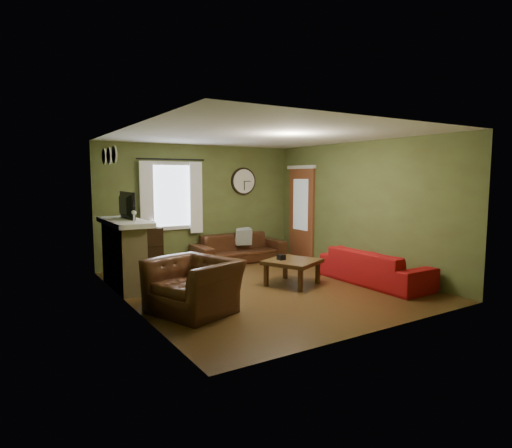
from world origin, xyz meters
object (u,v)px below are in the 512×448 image
sofa_red (375,267)px  bookshelf (144,249)px  coffee_table (292,272)px  sofa_brown (239,248)px  armchair (194,286)px

sofa_red → bookshelf: bearing=43.4°
coffee_table → sofa_brown: bearing=84.0°
coffee_table → bookshelf: bearing=124.9°
sofa_red → coffee_table: 1.49m
sofa_brown → armchair: 3.66m
sofa_brown → sofa_red: sofa_brown is taller
bookshelf → coffee_table: 3.21m
bookshelf → sofa_red: (3.14, -3.33, -0.13)m
bookshelf → coffee_table: (1.83, -2.63, -0.20)m
sofa_brown → armchair: size_ratio=1.82×
armchair → coffee_table: (2.09, 0.48, -0.15)m
bookshelf → armchair: 3.12m
armchair → bookshelf: bearing=155.0°
bookshelf → sofa_brown: size_ratio=0.41×
sofa_red → armchair: bearing=86.2°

